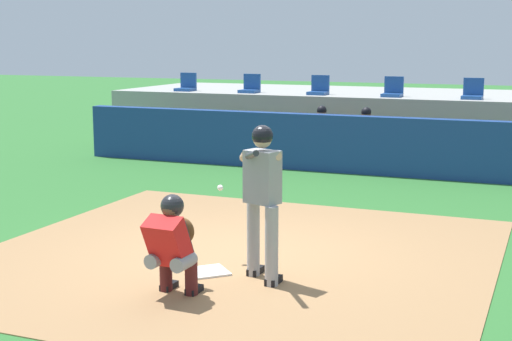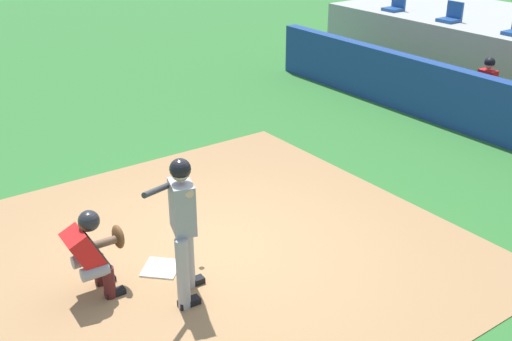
{
  "view_description": "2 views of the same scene",
  "coord_description": "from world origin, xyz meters",
  "px_view_note": "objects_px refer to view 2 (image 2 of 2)",
  "views": [
    {
      "loc": [
        3.74,
        -8.42,
        2.73
      ],
      "look_at": [
        0.0,
        0.7,
        1.0
      ],
      "focal_mm": 52.12,
      "sensor_mm": 36.0,
      "label": 1
    },
    {
      "loc": [
        6.17,
        -3.75,
        4.48
      ],
      "look_at": [
        0.0,
        0.7,
        1.0
      ],
      "focal_mm": 43.67,
      "sensor_mm": 36.0,
      "label": 2
    }
  ],
  "objects_px": {
    "home_plate": "(161,268)",
    "batter_at_plate": "(183,221)",
    "catcher_crouched": "(93,250)",
    "stadium_seat_0": "(395,6)",
    "stadium_seat_1": "(451,16)",
    "dugout_player_0": "(482,88)"
  },
  "relations": [
    {
      "from": "home_plate",
      "to": "batter_at_plate",
      "type": "relative_size",
      "value": 0.24
    },
    {
      "from": "catcher_crouched",
      "to": "stadium_seat_0",
      "type": "height_order",
      "value": "stadium_seat_0"
    },
    {
      "from": "batter_at_plate",
      "to": "home_plate",
      "type": "bearing_deg",
      "value": 178.6
    },
    {
      "from": "home_plate",
      "to": "catcher_crouched",
      "type": "bearing_deg",
      "value": -89.89
    },
    {
      "from": "home_plate",
      "to": "stadium_seat_1",
      "type": "distance_m",
      "value": 10.94
    },
    {
      "from": "batter_at_plate",
      "to": "stadium_seat_0",
      "type": "relative_size",
      "value": 3.76
    },
    {
      "from": "stadium_seat_0",
      "to": "stadium_seat_1",
      "type": "bearing_deg",
      "value": 0.0
    },
    {
      "from": "dugout_player_0",
      "to": "stadium_seat_1",
      "type": "height_order",
      "value": "stadium_seat_1"
    },
    {
      "from": "dugout_player_0",
      "to": "stadium_seat_0",
      "type": "distance_m",
      "value": 4.91
    },
    {
      "from": "stadium_seat_0",
      "to": "batter_at_plate",
      "type": "bearing_deg",
      "value": -58.44
    },
    {
      "from": "home_plate",
      "to": "batter_at_plate",
      "type": "xyz_separation_m",
      "value": [
        0.69,
        -0.02,
        1.01
      ]
    },
    {
      "from": "batter_at_plate",
      "to": "catcher_crouched",
      "type": "xyz_separation_m",
      "value": [
        -0.69,
        -0.84,
        -0.43
      ]
    },
    {
      "from": "dugout_player_0",
      "to": "stadium_seat_0",
      "type": "xyz_separation_m",
      "value": [
        -4.39,
        2.03,
        0.86
      ]
    },
    {
      "from": "home_plate",
      "to": "batter_at_plate",
      "type": "bearing_deg",
      "value": -1.4
    },
    {
      "from": "batter_at_plate",
      "to": "dugout_player_0",
      "type": "height_order",
      "value": "batter_at_plate"
    },
    {
      "from": "catcher_crouched",
      "to": "stadium_seat_0",
      "type": "relative_size",
      "value": 3.66
    },
    {
      "from": "dugout_player_0",
      "to": "stadium_seat_0",
      "type": "bearing_deg",
      "value": 155.12
    },
    {
      "from": "home_plate",
      "to": "stadium_seat_1",
      "type": "xyz_separation_m",
      "value": [
        -3.71,
        10.18,
        1.51
      ]
    },
    {
      "from": "home_plate",
      "to": "stadium_seat_1",
      "type": "relative_size",
      "value": 0.92
    },
    {
      "from": "batter_at_plate",
      "to": "dugout_player_0",
      "type": "relative_size",
      "value": 1.39
    },
    {
      "from": "catcher_crouched",
      "to": "dugout_player_0",
      "type": "relative_size",
      "value": 1.35
    },
    {
      "from": "catcher_crouched",
      "to": "dugout_player_0",
      "type": "distance_m",
      "value": 9.07
    }
  ]
}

